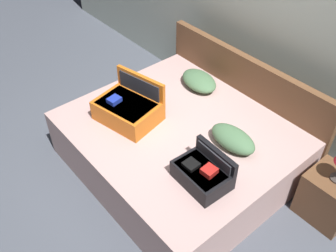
# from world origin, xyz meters

# --- Properties ---
(ground_plane) EXTENTS (12.00, 12.00, 0.00)m
(ground_plane) POSITION_xyz_m (0.00, 0.00, 0.00)
(ground_plane) COLOR #4C515B
(back_wall) EXTENTS (8.00, 0.10, 2.60)m
(back_wall) POSITION_xyz_m (0.00, 1.65, 1.30)
(back_wall) COLOR #B7C1B2
(back_wall) RESTS_ON ground
(bed) EXTENTS (2.08, 1.78, 0.53)m
(bed) POSITION_xyz_m (0.00, 0.40, 0.27)
(bed) COLOR #BC9993
(bed) RESTS_ON ground
(headboard) EXTENTS (2.12, 0.08, 0.95)m
(headboard) POSITION_xyz_m (0.00, 1.33, 0.47)
(headboard) COLOR brown
(headboard) RESTS_ON ground
(hard_case_large) EXTENTS (0.66, 0.56, 0.41)m
(hard_case_large) POSITION_xyz_m (-0.42, 0.12, 0.66)
(hard_case_large) COLOR #D16619
(hard_case_large) RESTS_ON bed
(hard_case_medium) EXTENTS (0.46, 0.34, 0.28)m
(hard_case_medium) POSITION_xyz_m (0.62, 0.11, 0.63)
(hard_case_medium) COLOR black
(hard_case_medium) RESTS_ON bed
(pillow_near_headboard) EXTENTS (0.51, 0.38, 0.14)m
(pillow_near_headboard) POSITION_xyz_m (-0.37, 1.02, 0.60)
(pillow_near_headboard) COLOR #4C724C
(pillow_near_headboard) RESTS_ON bed
(pillow_center_head) EXTENTS (0.47, 0.26, 0.16)m
(pillow_center_head) POSITION_xyz_m (0.49, 0.62, 0.61)
(pillow_center_head) COLOR #4C724C
(pillow_center_head) RESTS_ON bed
(nightstand) EXTENTS (0.44, 0.40, 0.48)m
(nightstand) POSITION_xyz_m (1.32, 1.04, 0.24)
(nightstand) COLOR brown
(nightstand) RESTS_ON ground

